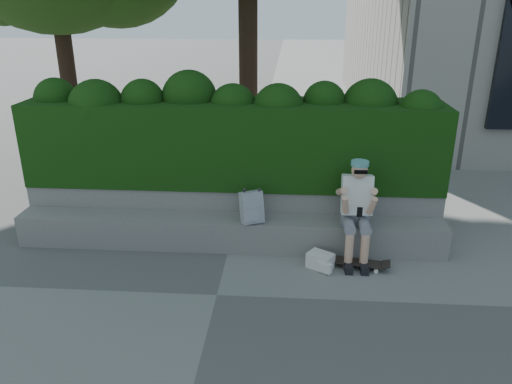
# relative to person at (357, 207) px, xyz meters

# --- Properties ---
(ground) EXTENTS (80.00, 80.00, 0.00)m
(ground) POSITION_rel_person_xyz_m (-1.73, -1.07, -0.75)
(ground) COLOR slate
(ground) RESTS_ON ground
(bench_ledge) EXTENTS (6.00, 0.45, 0.45)m
(bench_ledge) POSITION_rel_person_xyz_m (-1.73, 0.18, -0.53)
(bench_ledge) COLOR gray
(bench_ledge) RESTS_ON ground
(planter_wall) EXTENTS (6.00, 0.50, 0.75)m
(planter_wall) POSITION_rel_person_xyz_m (-1.73, 0.66, -0.38)
(planter_wall) COLOR gray
(planter_wall) RESTS_ON ground
(hedge) EXTENTS (6.00, 1.00, 1.20)m
(hedge) POSITION_rel_person_xyz_m (-1.73, 0.88, 0.60)
(hedge) COLOR black
(hedge) RESTS_ON planter_wall
(person) EXTENTS (0.40, 0.76, 1.38)m
(person) POSITION_rel_person_xyz_m (0.00, 0.00, 0.00)
(person) COLOR slate
(person) RESTS_ON ground
(skateboard) EXTENTS (0.84, 0.35, 0.09)m
(skateboard) POSITION_rel_person_xyz_m (-0.01, -0.27, -0.68)
(skateboard) COLOR black
(skateboard) RESTS_ON ground
(backpack_plaid) EXTENTS (0.34, 0.27, 0.43)m
(backpack_plaid) POSITION_rel_person_xyz_m (-1.40, 0.08, -0.08)
(backpack_plaid) COLOR silver
(backpack_plaid) RESTS_ON bench_ledge
(backpack_ground) EXTENTS (0.39, 0.36, 0.21)m
(backpack_ground) POSITION_rel_person_xyz_m (-0.46, -0.32, -0.65)
(backpack_ground) COLOR silver
(backpack_ground) RESTS_ON ground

